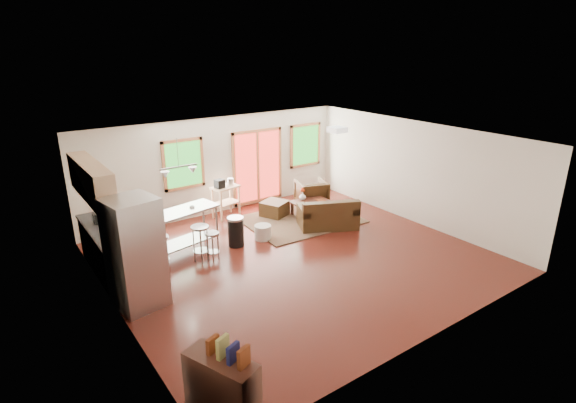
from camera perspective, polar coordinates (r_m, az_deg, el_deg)
floor at (r=9.84m, az=1.02°, el=-7.14°), size 7.50×7.00×0.02m
ceiling at (r=8.98m, az=1.12°, el=7.99°), size 7.50×7.00×0.02m
back_wall at (r=12.20m, az=-8.82°, el=4.53°), size 7.50×0.02×2.60m
left_wall at (r=7.85m, az=-21.66°, el=-5.22°), size 0.02×7.00×2.60m
right_wall at (r=11.86m, az=15.86°, el=3.58°), size 0.02×7.00×2.60m
front_wall at (r=7.05m, az=18.45°, el=-7.64°), size 7.50×0.02×2.60m
window_left at (r=11.71m, az=-13.12°, el=4.63°), size 1.10×0.05×1.30m
french_doors at (r=12.77m, az=-3.87°, el=4.46°), size 1.60×0.05×2.10m
window_right at (r=13.62m, az=2.23°, el=7.17°), size 1.10×0.05×1.30m
rug at (r=11.82m, az=1.65°, el=-2.30°), size 2.96×2.34×0.03m
loveseat at (r=11.31m, az=5.11°, el=-1.83°), size 1.65×1.35×0.77m
coffee_table at (r=12.09m, az=2.76°, el=-0.14°), size 1.01×0.63×0.40m
armchair at (r=12.74m, az=2.99°, el=1.22°), size 1.00×0.96×0.83m
ottoman at (r=12.03m, az=-1.72°, el=-0.93°), size 0.81×0.81×0.41m
pouf at (r=10.66m, az=-3.21°, el=-3.91°), size 0.52×0.52×0.35m
vase at (r=12.10m, az=1.86°, el=0.77°), size 0.25×0.26×0.33m
book at (r=11.97m, az=3.76°, el=0.66°), size 0.22×0.09×0.30m
cabinets at (r=9.59m, az=-22.43°, el=-3.30°), size 0.64×2.24×2.30m
refrigerator at (r=8.16m, az=-18.76°, el=-6.25°), size 0.92×0.90×1.99m
island at (r=10.03m, az=-13.16°, el=-2.76°), size 1.68×0.94×1.00m
cup at (r=10.02m, az=-12.09°, el=-0.75°), size 0.11×0.09×0.11m
bar_stool_a at (r=9.47m, az=-15.88°, el=-5.31°), size 0.35×0.35×0.74m
bar_stool_b at (r=9.60m, az=-11.08°, el=-4.23°), size 0.50×0.50×0.80m
bar_stool_c at (r=9.65m, az=-9.60°, el=-4.80°), size 0.40×0.40×0.64m
trash_can at (r=10.31m, az=-6.64°, el=-3.78°), size 0.49×0.49×0.69m
kitchen_cart at (r=11.89m, az=-8.04°, el=1.34°), size 0.78×0.58×1.08m
bookshelf at (r=5.97m, az=-8.35°, el=-22.23°), size 0.69×1.03×1.13m
ceiling_flush at (r=10.45m, az=6.28°, el=9.06°), size 0.35×0.35×0.12m
pendant_light at (r=9.53m, az=-13.65°, el=3.70°), size 0.80×0.18×0.79m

